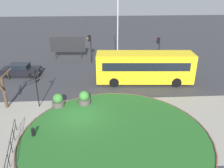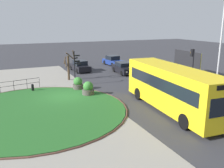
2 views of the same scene
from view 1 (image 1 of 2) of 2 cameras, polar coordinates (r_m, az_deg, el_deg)
ground at (r=18.89m, az=-8.14°, el=-8.00°), size 120.00×120.00×0.00m
sidewalk_paving at (r=17.57m, az=-8.49°, el=-10.71°), size 32.00×8.83×0.02m
grass_island at (r=16.57m, az=0.82°, el=-12.63°), size 13.07×13.07×0.10m
grass_kerb_ring at (r=16.57m, az=0.83°, el=-12.62°), size 13.38×13.38×0.11m
signpost_directional at (r=20.28m, az=-18.29°, el=-0.11°), size 0.56×0.65×3.60m
bollard_foreground at (r=17.21m, az=-19.05°, el=-11.26°), size 0.25×0.25×0.74m
railing_grass_edge at (r=16.09m, az=-23.83°, el=-13.66°), size 1.03×4.93×1.00m
bus_yellow at (r=24.39m, az=8.10°, el=4.16°), size 10.18×3.07×3.27m
car_near_lane at (r=28.40m, az=-21.67°, el=3.23°), size 4.35×1.97×1.42m
traffic_light_near at (r=30.73m, az=11.40°, el=9.61°), size 0.49×0.31×3.44m
traffic_light_far at (r=30.39m, az=-5.55°, el=10.18°), size 0.48×0.32×3.71m
lamppost_tall at (r=29.92m, az=1.42°, el=14.16°), size 0.32×0.32×9.04m
billboard_left at (r=32.79m, az=-10.97°, el=9.57°), size 4.85×0.36×3.08m
planter_near_signpost at (r=20.32m, az=-13.27°, el=-4.14°), size 1.02×1.02×1.26m
planter_kerbside at (r=20.31m, az=-6.91°, el=-3.61°), size 1.07×1.07×1.29m
street_tree_bare at (r=21.25m, az=-25.22°, el=-1.24°), size 1.41×1.43×3.48m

